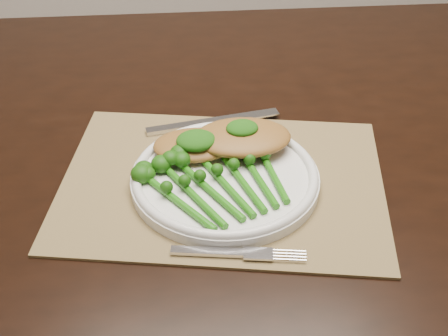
{
  "coord_description": "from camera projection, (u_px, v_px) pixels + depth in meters",
  "views": [
    {
      "loc": [
        -0.2,
        -0.81,
        1.31
      ],
      "look_at": [
        -0.09,
        -0.13,
        0.78
      ],
      "focal_mm": 50.0,
      "sensor_mm": 36.0,
      "label": 1
    }
  ],
  "objects": [
    {
      "name": "pesto_dollop_right",
      "position": [
        242.0,
        128.0,
        0.9
      ],
      "size": [
        0.05,
        0.04,
        0.02
      ],
      "primitive_type": "ellipsoid",
      "color": "#104009",
      "rests_on": "chicken_fillet_right"
    },
    {
      "name": "broccolini_bundle",
      "position": [
        225.0,
        184.0,
        0.85
      ],
      "size": [
        0.22,
        0.23,
        0.04
      ],
      "rotation": [
        0.0,
        0.0,
        0.35
      ],
      "color": "#1D680D",
      "rests_on": "dinner_plate"
    },
    {
      "name": "placemat",
      "position": [
        222.0,
        182.0,
        0.89
      ],
      "size": [
        0.52,
        0.43,
        0.0
      ],
      "primitive_type": "cube",
      "rotation": [
        0.0,
        0.0,
        -0.24
      ],
      "color": "olive",
      "rests_on": "dining_table"
    },
    {
      "name": "pesto_dollop_left",
      "position": [
        196.0,
        140.0,
        0.89
      ],
      "size": [
        0.06,
        0.05,
        0.02
      ],
      "primitive_type": "ellipsoid",
      "color": "#104009",
      "rests_on": "chicken_fillet_left"
    },
    {
      "name": "fork",
      "position": [
        247.0,
        253.0,
        0.77
      ],
      "size": [
        0.17,
        0.05,
        0.01
      ],
      "rotation": [
        0.0,
        0.0,
        -0.22
      ],
      "color": "silver",
      "rests_on": "placemat"
    },
    {
      "name": "dining_table",
      "position": [
        251.0,
        279.0,
        1.24
      ],
      "size": [
        1.66,
        1.02,
        0.75
      ],
      "rotation": [
        0.0,
        0.0,
        -0.08
      ],
      "color": "black",
      "rests_on": "ground"
    },
    {
      "name": "knife",
      "position": [
        200.0,
        124.0,
        1.0
      ],
      "size": [
        0.22,
        0.04,
        0.01
      ],
      "rotation": [
        0.0,
        0.0,
        0.12
      ],
      "color": "silver",
      "rests_on": "placemat"
    },
    {
      "name": "chicken_fillet_right",
      "position": [
        242.0,
        137.0,
        0.91
      ],
      "size": [
        0.15,
        0.11,
        0.03
      ],
      "primitive_type": "ellipsoid",
      "rotation": [
        0.0,
        0.0,
        -0.09
      ],
      "color": "olive",
      "rests_on": "dinner_plate"
    },
    {
      "name": "chicken_fillet_left",
      "position": [
        194.0,
        145.0,
        0.91
      ],
      "size": [
        0.13,
        0.09,
        0.02
      ],
      "primitive_type": "ellipsoid",
      "rotation": [
        0.0,
        0.0,
        -0.06
      ],
      "color": "olive",
      "rests_on": "dinner_plate"
    },
    {
      "name": "dinner_plate",
      "position": [
        225.0,
        177.0,
        0.87
      ],
      "size": [
        0.26,
        0.26,
        0.02
      ],
      "color": "white",
      "rests_on": "placemat"
    }
  ]
}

